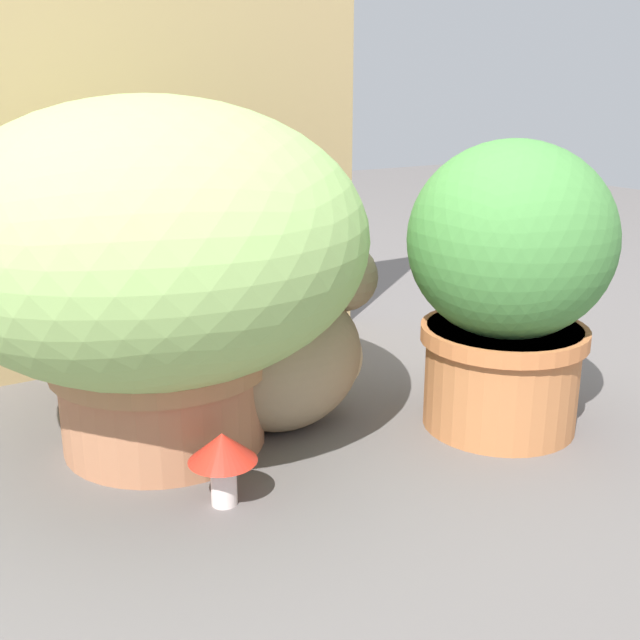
{
  "coord_description": "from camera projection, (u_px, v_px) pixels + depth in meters",
  "views": [
    {
      "loc": [
        -0.4,
        -0.95,
        0.52
      ],
      "look_at": [
        0.17,
        -0.01,
        0.18
      ],
      "focal_mm": 43.48,
      "sensor_mm": 36.0,
      "label": 1
    }
  ],
  "objects": [
    {
      "name": "grass_planter",
      "position": [
        155.0,
        255.0,
        1.09
      ],
      "size": [
        0.6,
        0.6,
        0.51
      ],
      "color": "#AE704E",
      "rests_on": "ground"
    },
    {
      "name": "cat",
      "position": [
        296.0,
        351.0,
        1.2
      ],
      "size": [
        0.39,
        0.2,
        0.32
      ],
      "color": "#978261",
      "rests_on": "ground"
    },
    {
      "name": "mushroom_ornament_red",
      "position": [
        223.0,
        454.0,
        0.98
      ],
      "size": [
        0.09,
        0.09,
        0.1
      ],
      "color": "silver",
      "rests_on": "ground"
    },
    {
      "name": "mushroom_ornament_pink",
      "position": [
        171.0,
        388.0,
        1.08
      ],
      "size": [
        0.12,
        0.12,
        0.16
      ],
      "color": "#EAE5C5",
      "rests_on": "ground"
    },
    {
      "name": "leafy_planter",
      "position": [
        508.0,
        278.0,
        1.16
      ],
      "size": [
        0.31,
        0.31,
        0.44
      ],
      "color": "#BA7141",
      "rests_on": "ground"
    },
    {
      "name": "cardboard_backdrop",
      "position": [
        135.0,
        133.0,
        1.41
      ],
      "size": [
        0.93,
        0.03,
        0.86
      ],
      "primitive_type": "cube",
      "color": "tan",
      "rests_on": "ground"
    },
    {
      "name": "ground_plane",
      "position": [
        214.0,
        453.0,
        1.13
      ],
      "size": [
        6.0,
        6.0,
        0.0
      ],
      "primitive_type": "plane",
      "color": "#5D5856"
    }
  ]
}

